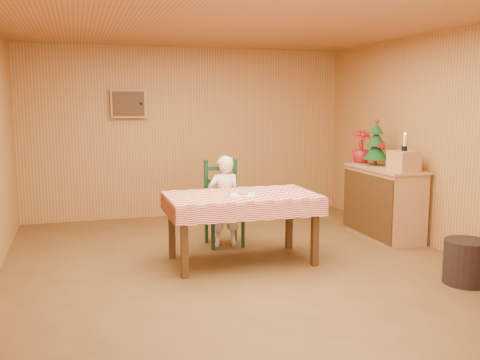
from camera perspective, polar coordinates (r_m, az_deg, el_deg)
name	(u,v)px	position (r m, az deg, el deg)	size (l,w,h in m)	color
ground	(246,271)	(5.74, 0.59, -9.70)	(6.00, 6.00, 0.00)	brown
cabin_walls	(231,97)	(5.97, -0.97, 8.79)	(5.10, 6.05, 2.65)	#B67F41
dining_table	(242,201)	(5.90, 0.18, -2.31)	(1.66, 0.96, 0.77)	#492B13
ladder_chair	(223,205)	(6.68, -1.81, -2.66)	(0.44, 0.40, 1.08)	black
seated_child	(224,201)	(6.62, -1.69, -2.25)	(0.41, 0.27, 1.12)	white
napkin	(243,195)	(5.84, 0.33, -1.58)	(0.26, 0.26, 0.00)	white
donut	(243,193)	(5.84, 0.33, -1.38)	(0.12, 0.12, 0.04)	#D99F4E
shelf_unit	(384,202)	(7.29, 15.07, -2.31)	(0.54, 1.24, 0.93)	tan
crate	(404,161)	(6.88, 17.07, 1.94)	(0.30, 0.30, 0.25)	tan
christmas_tree	(376,144)	(7.41, 14.32, 3.70)	(0.34, 0.34, 0.62)	#492B13
flower_arrangement	(361,147)	(7.65, 12.82, 3.47)	(0.25, 0.25, 0.45)	#A90F14
candle_set	(404,146)	(6.86, 17.14, 3.52)	(0.07, 0.07, 0.22)	black
storage_bin	(466,262)	(5.76, 22.99, -8.05)	(0.44, 0.44, 0.44)	black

